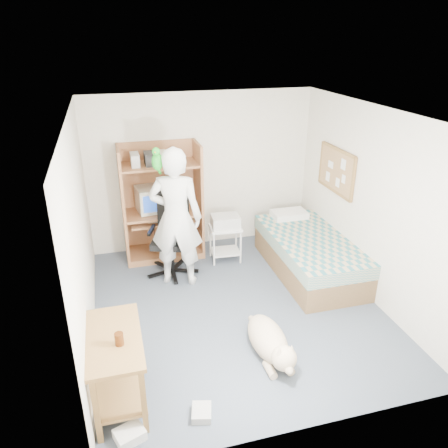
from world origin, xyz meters
name	(u,v)px	position (x,y,z in m)	size (l,w,h in m)	color
floor	(237,307)	(0.00, 0.00, 0.00)	(4.00, 4.00, 0.00)	#424C59
wall_back	(202,172)	(0.00, 2.00, 1.25)	(3.60, 0.02, 2.50)	white
wall_right	(371,205)	(1.80, 0.00, 1.25)	(0.02, 4.00, 2.50)	white
wall_left	(81,236)	(-1.80, 0.00, 1.25)	(0.02, 4.00, 2.50)	white
ceiling	(239,113)	(0.00, 0.00, 2.50)	(3.60, 4.00, 0.02)	white
computer_hutch	(162,207)	(-0.70, 1.74, 0.82)	(1.20, 0.63, 1.80)	brown
bed	(309,254)	(1.30, 0.62, 0.29)	(1.02, 2.02, 0.66)	brown
side_desk	(116,359)	(-1.55, -1.20, 0.49)	(0.50, 1.00, 0.75)	brown
corkboard	(336,171)	(1.77, 0.90, 1.45)	(0.04, 0.94, 0.66)	olive
office_chair	(172,245)	(-0.65, 1.16, 0.42)	(0.68, 0.69, 1.19)	black
person	(176,218)	(-0.62, 0.85, 0.99)	(0.72, 0.47, 1.98)	white
parrot	(157,160)	(-0.82, 0.86, 1.81)	(0.15, 0.25, 0.40)	#169924
dog	(270,341)	(0.08, -0.99, 0.19)	(0.39, 1.17, 0.44)	tan
printer_cart	(225,238)	(0.20, 1.29, 0.38)	(0.50, 0.41, 0.57)	white
printer	(225,221)	(0.20, 1.29, 0.66)	(0.42, 0.32, 0.18)	beige
crt_monitor	(150,199)	(-0.87, 1.75, 0.96)	(0.45, 0.47, 0.38)	beige
keyboard	(163,220)	(-0.71, 1.58, 0.67)	(0.45, 0.16, 0.03)	beige
pencil_cup	(186,206)	(-0.34, 1.65, 0.82)	(0.08, 0.08, 0.12)	gold
drink_glass	(119,339)	(-1.50, -1.32, 0.81)	(0.08, 0.08, 0.12)	#3F1E0A
floor_box_a	(130,435)	(-1.50, -1.69, 0.05)	(0.25, 0.20, 0.10)	white
floor_box_b	(202,413)	(-0.83, -1.61, 0.04)	(0.18, 0.22, 0.08)	#AEAEA9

